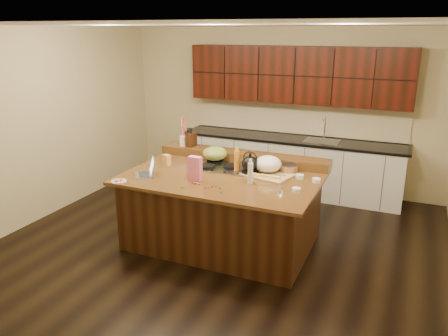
% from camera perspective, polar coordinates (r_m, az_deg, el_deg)
% --- Properties ---
extents(room, '(5.52, 5.02, 2.72)m').
position_cam_1_polar(room, '(5.30, -0.21, 3.46)').
color(room, black).
rests_on(room, ground).
extents(island, '(2.40, 1.60, 0.92)m').
position_cam_1_polar(island, '(5.59, -0.20, -5.39)').
color(island, black).
rests_on(island, ground).
extents(back_ledge, '(2.40, 0.30, 0.12)m').
position_cam_1_polar(back_ledge, '(6.02, 2.46, 1.54)').
color(back_ledge, black).
rests_on(back_ledge, island).
extents(cooktop, '(0.92, 0.52, 0.05)m').
position_cam_1_polar(cooktop, '(5.68, 1.00, 0.08)').
color(cooktop, gray).
rests_on(cooktop, island).
extents(back_counter, '(3.70, 0.66, 2.40)m').
position_cam_1_polar(back_counter, '(7.35, 8.95, 4.32)').
color(back_counter, silver).
rests_on(back_counter, ground).
extents(kettle, '(0.27, 0.27, 0.19)m').
position_cam_1_polar(kettle, '(5.43, 3.41, 0.56)').
color(kettle, black).
rests_on(kettle, cooktop).
extents(green_bowl, '(0.42, 0.42, 0.18)m').
position_cam_1_polar(green_bowl, '(5.88, -1.21, 1.90)').
color(green_bowl, olive).
rests_on(green_bowl, cooktop).
extents(laptop, '(0.38, 0.39, 0.22)m').
position_cam_1_polar(laptop, '(5.48, -9.93, -0.38)').
color(laptop, '#B7B7BC').
rests_on(laptop, island).
extents(oil_bottle, '(0.09, 0.09, 0.27)m').
position_cam_1_polar(oil_bottle, '(5.54, 1.68, 0.91)').
color(oil_bottle, orange).
rests_on(oil_bottle, island).
extents(vinegar_bottle, '(0.08, 0.08, 0.25)m').
position_cam_1_polar(vinegar_bottle, '(5.11, 3.46, -0.69)').
color(vinegar_bottle, silver).
rests_on(vinegar_bottle, island).
extents(wooden_tray, '(0.66, 0.54, 0.23)m').
position_cam_1_polar(wooden_tray, '(5.45, 5.75, 0.21)').
color(wooden_tray, tan).
rests_on(wooden_tray, island).
extents(ramekin_a, '(0.13, 0.13, 0.04)m').
position_cam_1_polar(ramekin_a, '(4.94, 9.43, -2.83)').
color(ramekin_a, white).
rests_on(ramekin_a, island).
extents(ramekin_b, '(0.12, 0.12, 0.04)m').
position_cam_1_polar(ramekin_b, '(5.29, 11.97, -1.58)').
color(ramekin_b, white).
rests_on(ramekin_b, island).
extents(ramekin_c, '(0.12, 0.12, 0.04)m').
position_cam_1_polar(ramekin_c, '(5.39, 9.86, -1.09)').
color(ramekin_c, white).
rests_on(ramekin_c, island).
extents(strainer_bowl, '(0.31, 0.31, 0.09)m').
position_cam_1_polar(strainer_bowl, '(5.57, 8.36, -0.14)').
color(strainer_bowl, '#996B3F').
rests_on(strainer_bowl, island).
extents(kitchen_timer, '(0.08, 0.08, 0.07)m').
position_cam_1_polar(kitchen_timer, '(4.88, 7.36, -2.84)').
color(kitchen_timer, silver).
rests_on(kitchen_timer, island).
extents(pink_bag, '(0.16, 0.09, 0.29)m').
position_cam_1_polar(pink_bag, '(5.21, -3.80, -0.06)').
color(pink_bag, pink).
rests_on(pink_bag, island).
extents(candy_plate, '(0.21, 0.21, 0.01)m').
position_cam_1_polar(candy_plate, '(5.34, -13.58, -1.68)').
color(candy_plate, white).
rests_on(candy_plate, island).
extents(package_box, '(0.12, 0.10, 0.14)m').
position_cam_1_polar(package_box, '(5.85, -7.50, 1.03)').
color(package_box, '#E6A751').
rests_on(package_box, island).
extents(utensil_crock, '(0.15, 0.15, 0.14)m').
position_cam_1_polar(utensil_crock, '(6.36, -5.29, 3.57)').
color(utensil_crock, white).
rests_on(utensil_crock, back_ledge).
extents(knife_block, '(0.11, 0.17, 0.20)m').
position_cam_1_polar(knife_block, '(6.30, -4.30, 3.73)').
color(knife_block, black).
rests_on(knife_block, back_ledge).
extents(gumdrop_0, '(0.02, 0.02, 0.02)m').
position_cam_1_polar(gumdrop_0, '(4.98, -2.41, -2.56)').
color(gumdrop_0, red).
rests_on(gumdrop_0, island).
extents(gumdrop_1, '(0.02, 0.02, 0.02)m').
position_cam_1_polar(gumdrop_1, '(5.02, -1.10, -2.40)').
color(gumdrop_1, '#198C26').
rests_on(gumdrop_1, island).
extents(gumdrop_2, '(0.02, 0.02, 0.02)m').
position_cam_1_polar(gumdrop_2, '(5.12, -3.76, -2.03)').
color(gumdrop_2, red).
rests_on(gumdrop_2, island).
extents(gumdrop_3, '(0.02, 0.02, 0.02)m').
position_cam_1_polar(gumdrop_3, '(5.01, -5.50, -2.52)').
color(gumdrop_3, '#198C26').
rests_on(gumdrop_3, island).
extents(gumdrop_4, '(0.02, 0.02, 0.02)m').
position_cam_1_polar(gumdrop_4, '(4.95, -0.52, -2.68)').
color(gumdrop_4, red).
rests_on(gumdrop_4, island).
extents(gumdrop_5, '(0.02, 0.02, 0.02)m').
position_cam_1_polar(gumdrop_5, '(5.13, -3.99, -1.99)').
color(gumdrop_5, '#198C26').
rests_on(gumdrop_5, island).
extents(gumdrop_6, '(0.02, 0.02, 0.02)m').
position_cam_1_polar(gumdrop_6, '(5.15, -4.10, -1.91)').
color(gumdrop_6, red).
rests_on(gumdrop_6, island).
extents(gumdrop_7, '(0.02, 0.02, 0.02)m').
position_cam_1_polar(gumdrop_7, '(5.01, -5.56, -2.51)').
color(gumdrop_7, '#198C26').
rests_on(gumdrop_7, island).
extents(gumdrop_8, '(0.02, 0.02, 0.02)m').
position_cam_1_polar(gumdrop_8, '(4.99, -1.98, -2.53)').
color(gumdrop_8, red).
rests_on(gumdrop_8, island).
extents(gumdrop_9, '(0.02, 0.02, 0.02)m').
position_cam_1_polar(gumdrop_9, '(5.03, -5.25, -2.43)').
color(gumdrop_9, '#198C26').
rests_on(gumdrop_9, island).
extents(gumdrop_10, '(0.02, 0.02, 0.02)m').
position_cam_1_polar(gumdrop_10, '(5.09, -3.25, -2.13)').
color(gumdrop_10, red).
rests_on(gumdrop_10, island).
extents(gumdrop_11, '(0.02, 0.02, 0.02)m').
position_cam_1_polar(gumdrop_11, '(4.85, -0.42, -3.14)').
color(gumdrop_11, '#198C26').
rests_on(gumdrop_11, island).
extents(gumdrop_12, '(0.02, 0.02, 0.02)m').
position_cam_1_polar(gumdrop_12, '(5.01, -1.56, -2.45)').
color(gumdrop_12, red).
rests_on(gumdrop_12, island).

